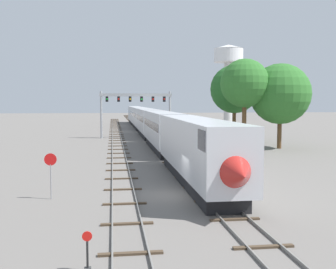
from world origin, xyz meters
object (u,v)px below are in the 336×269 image
Objects in this scene: signal_gantry at (136,104)px; trackside_tree_mid at (245,84)px; water_tower at (228,62)px; switch_stand at (87,257)px; passenger_train at (148,121)px; trackside_tree_right at (280,94)px; trackside_tree_left at (235,89)px; stop_sign at (51,169)px.

signal_gantry is 1.05× the size of trackside_tree_mid.
switch_stand is at bearing -108.59° from water_tower.
trackside_tree_right reaches higher than passenger_train.
passenger_train is at bearing 139.77° from trackside_tree_left.
water_tower reaches higher than switch_stand.
switch_stand is at bearing -112.82° from trackside_tree_left.
water_tower is 2.06× the size of trackside_tree_mid.
passenger_train reaches higher than stop_sign.
passenger_train is 57.86m from switch_stand.
water_tower is at bearing 67.95° from stop_sign.
water_tower reaches higher than signal_gantry.
switch_stand is 0.12× the size of trackside_tree_left.
water_tower reaches higher than passenger_train.
switch_stand is (-4.85, -53.97, -5.26)m from signal_gantry.
trackside_tree_mid is (17.56, 35.56, 7.86)m from switch_stand.
passenger_train is at bearing 77.75° from stop_sign.
trackside_tree_left is (22.57, 35.42, 6.14)m from stop_sign.
switch_stand is (-36.70, -109.11, -17.86)m from water_tower.
signal_gantry is at bearing -120.01° from water_tower.
passenger_train is 8.66× the size of signal_gantry.
stop_sign is at bearing -102.25° from passenger_train.
trackside_tree_left is at bearing -25.97° from signal_gantry.
trackside_tree_left is at bearing -40.23° from passenger_train.
switch_stand is 11.78m from stop_sign.
signal_gantry is 8.29× the size of switch_stand.
trackside_tree_right is (22.45, 35.89, 6.56)m from switch_stand.
signal_gantry is at bearing -123.37° from passenger_train.
trackside_tree_left is (12.57, -10.64, 5.41)m from passenger_train.
switch_stand is 0.13× the size of trackside_tree_right.
water_tower reaches higher than trackside_tree_mid.
water_tower is 8.22× the size of stop_sign.
trackside_tree_mid reaches higher than passenger_train.
stop_sign reaches higher than switch_stand.
trackside_tree_right is (17.60, -18.08, 1.30)m from signal_gantry.
passenger_train is at bearing 82.95° from switch_stand.
trackside_tree_mid reaches higher than signal_gantry.
trackside_tree_left is at bearing 57.49° from stop_sign.
stop_sign is 32.37m from trackside_tree_mid.
passenger_train is 36.38× the size of stop_sign.
switch_stand is 51.28m from trackside_tree_left.
stop_sign is at bearing -100.30° from signal_gantry.
signal_gantry is 43.51m from stop_sign.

